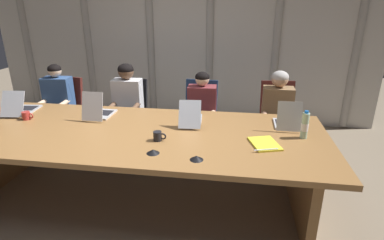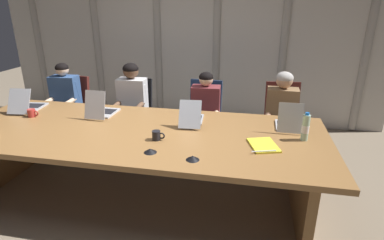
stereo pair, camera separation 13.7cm
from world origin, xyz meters
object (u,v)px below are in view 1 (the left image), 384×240
object	(u,v)px
office_chair_left_mid	(129,123)
office_chair_right_mid	(277,130)
office_chair_center	(199,126)
person_center	(201,111)
laptop_left_end	(22,108)
person_left_end	(56,103)
laptop_center	(191,118)
water_bottle_secondary	(305,126)
coffee_mug_far	(158,136)
conference_mic_left_side	(153,151)
spiral_notepad	(265,144)
person_left_mid	(126,103)
conference_mic_middle	(197,158)
coffee_mug_near	(26,116)
office_chair_left_end	(65,119)
person_right_mid	(277,112)
laptop_left_mid	(99,112)
laptop_right_mid	(287,122)

from	to	relation	value
office_chair_left_mid	office_chair_right_mid	size ratio (longest dim) A/B	0.96
office_chair_center	person_center	size ratio (longest dim) A/B	0.86
laptop_left_end	person_left_end	distance (m)	0.68
laptop_center	water_bottle_secondary	distance (m)	1.12
laptop_center	office_chair_center	world-z (taller)	laptop_center
coffee_mug_far	office_chair_right_mid	bearing A→B (deg)	47.96
office_chair_right_mid	conference_mic_left_side	world-z (taller)	office_chair_right_mid
spiral_notepad	water_bottle_secondary	bearing A→B (deg)	12.23
person_left_mid	conference_mic_middle	size ratio (longest dim) A/B	10.79
person_left_mid	laptop_left_end	bearing A→B (deg)	-59.14
person_left_end	coffee_mug_near	bearing A→B (deg)	7.86
person_left_end	spiral_notepad	world-z (taller)	person_left_end
office_chair_left_mid	laptop_left_end	bearing A→B (deg)	-47.66
office_chair_left_mid	office_chair_left_end	bearing A→B (deg)	-88.49
office_chair_center	water_bottle_secondary	distance (m)	1.65
person_left_end	water_bottle_secondary	world-z (taller)	person_left_end
office_chair_center	person_right_mid	world-z (taller)	person_right_mid
office_chair_left_end	office_chair_left_mid	bearing A→B (deg)	98.61
laptop_center	conference_mic_middle	xyz separation A→B (m)	(0.17, -0.81, -0.04)
office_chair_right_mid	person_left_end	bearing A→B (deg)	-93.07
person_left_end	person_right_mid	distance (m)	2.92
person_left_mid	office_chair_right_mid	bearing A→B (deg)	91.24
office_chair_right_mid	person_right_mid	distance (m)	0.34
spiral_notepad	person_right_mid	bearing A→B (deg)	60.93
office_chair_left_end	conference_mic_middle	world-z (taller)	office_chair_left_end
coffee_mug_near	person_center	bearing A→B (deg)	26.09
person_right_mid	coffee_mug_far	distance (m)	1.70
coffee_mug_far	spiral_notepad	distance (m)	0.95
office_chair_right_mid	conference_mic_left_side	size ratio (longest dim) A/B	8.80
coffee_mug_far	conference_mic_left_side	size ratio (longest dim) A/B	1.09
laptop_center	coffee_mug_far	world-z (taller)	laptop_center
laptop_left_mid	coffee_mug_near	xyz separation A→B (m)	(-0.74, -0.19, -0.02)
office_chair_left_end	office_chair_left_mid	world-z (taller)	office_chair_left_mid
laptop_right_mid	office_chair_center	size ratio (longest dim) A/B	0.39
office_chair_left_end	person_left_mid	world-z (taller)	person_left_mid
laptop_center	conference_mic_middle	bearing A→B (deg)	-172.84
person_right_mid	person_center	bearing A→B (deg)	-87.99
office_chair_left_mid	office_chair_right_mid	distance (m)	2.01
conference_mic_middle	conference_mic_left_side	bearing A→B (deg)	170.86
person_left_mid	office_chair_left_end	bearing A→B (deg)	-101.99
person_left_mid	conference_mic_middle	xyz separation A→B (m)	(1.13, -1.53, 0.08)
coffee_mug_near	spiral_notepad	world-z (taller)	coffee_mug_near
laptop_right_mid	office_chair_left_end	size ratio (longest dim) A/B	0.40
coffee_mug_near	coffee_mug_far	world-z (taller)	coffee_mug_far
office_chair_left_end	coffee_mug_far	distance (m)	2.26
laptop_right_mid	conference_mic_left_side	world-z (taller)	laptop_right_mid
office_chair_left_mid	person_left_mid	size ratio (longest dim) A/B	0.79
person_center	spiral_notepad	distance (m)	1.35
person_left_end	spiral_notepad	distance (m)	2.92
person_right_mid	water_bottle_secondary	bearing A→B (deg)	8.86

